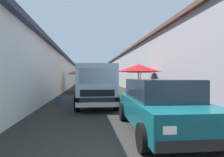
% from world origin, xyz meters
% --- Properties ---
extents(ground, '(90.00, 90.00, 0.00)m').
position_xyz_m(ground, '(13.50, 0.00, 0.00)').
color(ground, '#282826').
extents(building_left_whitewash, '(49.80, 7.50, 3.73)m').
position_xyz_m(building_left_whitewash, '(15.75, 7.23, 1.87)').
color(building_left_whitewash, silver).
rests_on(building_left_whitewash, ground).
extents(building_right_concrete, '(49.80, 7.50, 5.00)m').
position_xyz_m(building_right_concrete, '(15.75, -7.23, 2.51)').
color(building_right_concrete, gray).
rests_on(building_right_concrete, ground).
extents(fruit_stall_near_left, '(2.18, 2.18, 2.24)m').
position_xyz_m(fruit_stall_near_left, '(10.49, -2.62, 1.67)').
color(fruit_stall_near_left, '#9E9EA3').
rests_on(fruit_stall_near_left, ground).
extents(fruit_stall_far_left, '(2.39, 2.39, 2.28)m').
position_xyz_m(fruit_stall_far_left, '(6.70, -1.35, 1.74)').
color(fruit_stall_far_left, '#9E9EA3').
rests_on(fruit_stall_far_left, ground).
extents(fruit_stall_mid_lane, '(2.68, 2.68, 2.32)m').
position_xyz_m(fruit_stall_mid_lane, '(15.34, 2.28, 1.81)').
color(fruit_stall_mid_lane, '#9E9EA3').
rests_on(fruit_stall_mid_lane, ground).
extents(hatchback_car, '(3.98, 2.06, 1.45)m').
position_xyz_m(hatchback_car, '(2.05, -0.62, 0.74)').
color(hatchback_car, '#0F4C56').
rests_on(hatchback_car, ground).
extents(delivery_truck, '(4.97, 2.08, 2.08)m').
position_xyz_m(delivery_truck, '(5.93, 0.96, 1.04)').
color(delivery_truck, black).
rests_on(delivery_truck, ground).
extents(vendor_by_crates, '(0.44, 0.51, 1.55)m').
position_xyz_m(vendor_by_crates, '(14.06, 0.58, 0.89)').
color(vendor_by_crates, '#232328').
rests_on(vendor_by_crates, ground).
extents(parked_scooter, '(1.67, 0.56, 1.14)m').
position_xyz_m(parked_scooter, '(7.88, -3.17, 0.45)').
color(parked_scooter, black).
rests_on(parked_scooter, ground).
extents(plastic_stool, '(0.30, 0.30, 0.43)m').
position_xyz_m(plastic_stool, '(7.34, 2.96, 0.33)').
color(plastic_stool, '#194CB2').
rests_on(plastic_stool, ground).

